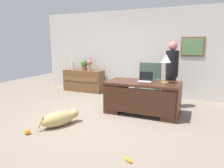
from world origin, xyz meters
TOP-DOWN VIEW (x-y plane):
  - ground_plane at (0.00, 0.00)m, footprint 12.00×12.00m
  - back_wall at (0.01, 2.60)m, footprint 7.00×0.16m
  - desk at (0.64, 0.73)m, footprint 1.70×0.86m
  - credenza at (-1.89, 2.25)m, footprint 1.41×0.50m
  - armchair at (0.54, 1.74)m, footprint 0.60×0.59m
  - person_standing at (1.18, 1.50)m, footprint 0.32×0.32m
  - dog_lying at (-0.68, -0.67)m, footprint 0.59×0.83m
  - laptop at (0.68, 0.81)m, footprint 0.32×0.22m
  - desk_lamp at (1.14, 0.81)m, footprint 0.22×0.22m
  - vase_with_flowers at (-1.65, 2.25)m, footprint 0.17×0.17m
  - vase_empty at (-2.32, 2.25)m, footprint 0.12×0.12m
  - potted_plant at (-1.85, 2.25)m, footprint 0.24×0.24m
  - dog_toy_ball at (-0.97, -1.26)m, footprint 0.10×0.10m
  - dog_toy_bone at (1.03, -1.36)m, footprint 0.16×0.12m

SIDE VIEW (x-z plane):
  - ground_plane at x=0.00m, z-range 0.00..0.00m
  - dog_toy_bone at x=1.03m, z-range 0.00..0.05m
  - dog_toy_ball at x=-0.97m, z-range 0.00..0.10m
  - dog_lying at x=-0.68m, z-range 0.00..0.30m
  - credenza at x=-1.89m, z-range 0.00..0.74m
  - desk at x=0.64m, z-range 0.03..0.80m
  - armchair at x=0.54m, z-range -0.06..1.05m
  - laptop at x=0.68m, z-range 0.71..0.94m
  - person_standing at x=1.18m, z-range 0.03..1.73m
  - vase_empty at x=-2.32m, z-range 0.74..1.03m
  - potted_plant at x=-1.85m, z-range 0.76..1.12m
  - vase_with_flowers at x=-1.65m, z-range 0.78..1.13m
  - desk_lamp at x=1.14m, z-range 0.96..1.60m
  - back_wall at x=0.01m, z-range 0.00..2.70m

